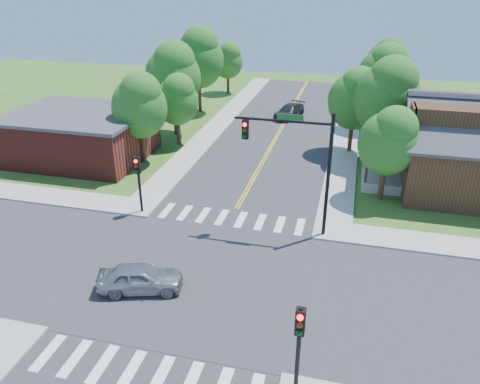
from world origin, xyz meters
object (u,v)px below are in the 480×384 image
(signal_pole_se, at_px, (299,335))
(car_dgrey, at_px, (289,112))
(signal_mast_ne, at_px, (298,154))
(signal_pole_nw, at_px, (138,174))
(car_silver, at_px, (140,279))

(signal_pole_se, height_order, car_dgrey, signal_pole_se)
(signal_mast_ne, xyz_separation_m, signal_pole_nw, (-9.51, -0.01, -2.19))
(car_dgrey, bearing_deg, signal_pole_nw, -86.69)
(signal_pole_se, relative_size, signal_pole_nw, 1.00)
(signal_pole_nw, bearing_deg, car_dgrey, 75.59)
(car_silver, relative_size, car_dgrey, 0.89)
(signal_pole_nw, relative_size, car_dgrey, 0.79)
(signal_pole_se, bearing_deg, signal_mast_ne, 98.56)
(signal_pole_se, bearing_deg, signal_pole_nw, 135.00)
(signal_pole_nw, relative_size, car_silver, 0.89)
(car_silver, xyz_separation_m, car_dgrey, (2.50, 29.62, -0.03))
(signal_pole_se, relative_size, car_dgrey, 0.79)
(signal_mast_ne, height_order, car_dgrey, signal_mast_ne)
(signal_pole_nw, height_order, car_dgrey, signal_pole_nw)
(car_silver, bearing_deg, signal_pole_se, -133.95)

